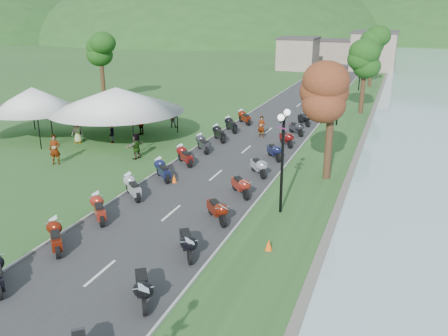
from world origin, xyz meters
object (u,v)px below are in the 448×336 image
(pedestrian_a, at_px, (57,164))
(pedestrian_b, at_px, (173,127))
(vendor_tent_main, at_px, (117,114))
(pedestrian_c, at_px, (112,143))

(pedestrian_a, xyz_separation_m, pedestrian_b, (2.50, 11.99, 0.00))
(vendor_tent_main, height_order, pedestrian_a, vendor_tent_main)
(pedestrian_c, bearing_deg, pedestrian_b, 136.37)
(pedestrian_a, xyz_separation_m, pedestrian_c, (0.43, 5.76, 0.00))
(pedestrian_a, distance_m, pedestrian_c, 5.77)
(pedestrian_a, bearing_deg, vendor_tent_main, 66.22)
(vendor_tent_main, height_order, pedestrian_c, vendor_tent_main)
(pedestrian_b, bearing_deg, pedestrian_a, 78.81)
(vendor_tent_main, distance_m, pedestrian_c, 2.34)
(vendor_tent_main, bearing_deg, pedestrian_a, -92.35)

